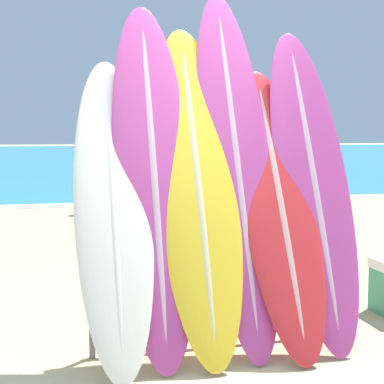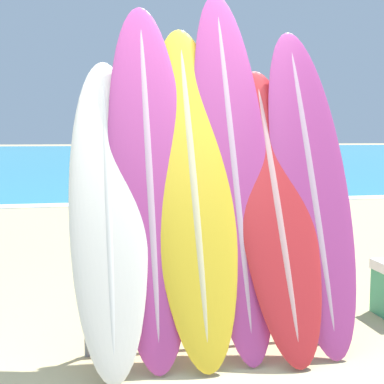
{
  "view_description": "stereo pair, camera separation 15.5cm",
  "coord_description": "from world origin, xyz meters",
  "views": [
    {
      "loc": [
        -0.67,
        -3.0,
        1.41
      ],
      "look_at": [
        0.33,
        1.14,
        0.96
      ],
      "focal_mm": 50.0,
      "sensor_mm": 36.0,
      "label": 1
    },
    {
      "loc": [
        -0.51,
        -3.03,
        1.41
      ],
      "look_at": [
        0.33,
        1.14,
        0.96
      ],
      "focal_mm": 50.0,
      "sensor_mm": 36.0,
      "label": 2
    }
  ],
  "objects": [
    {
      "name": "surfboard_slot_2",
      "position": [
        0.18,
        0.38,
        1.1
      ],
      "size": [
        0.55,
        1.08,
        2.19
      ],
      "color": "yellow",
      "rests_on": "ground_plane"
    },
    {
      "name": "person_far_left",
      "position": [
        2.27,
        5.05,
        0.83
      ],
      "size": [
        0.26,
        0.2,
        1.53
      ],
      "rotation": [
        0.0,
        0.0,
        0.17
      ],
      "color": "beige",
      "rests_on": "ground_plane"
    },
    {
      "name": "surfboard_slot_5",
      "position": [
        1.01,
        0.39,
        1.1
      ],
      "size": [
        0.53,
        1.0,
        2.19
      ],
      "color": "#B23D8E",
      "rests_on": "ground_plane"
    },
    {
      "name": "person_far_right",
      "position": [
        1.46,
        5.7,
        0.95
      ],
      "size": [
        0.29,
        0.23,
        1.74
      ],
      "rotation": [
        0.0,
        0.0,
        3.27
      ],
      "color": "#A87A5B",
      "rests_on": "ground_plane"
    },
    {
      "name": "person_near_water",
      "position": [
        1.49,
        4.05,
        0.84
      ],
      "size": [
        0.26,
        0.23,
        1.55
      ],
      "rotation": [
        0.0,
        0.0,
        3.61
      ],
      "color": "#846047",
      "rests_on": "ground_plane"
    },
    {
      "name": "ground_plane",
      "position": [
        0.0,
        0.0,
        0.0
      ],
      "size": [
        160.0,
        160.0,
        0.0
      ],
      "primitive_type": "plane",
      "color": "tan"
    },
    {
      "name": "surfboard_rack",
      "position": [
        0.33,
        0.34,
        0.5
      ],
      "size": [
        1.73,
        0.04,
        0.94
      ],
      "color": "slate",
      "rests_on": "ground_plane"
    },
    {
      "name": "surfboard_slot_3",
      "position": [
        0.47,
        0.45,
        1.23
      ],
      "size": [
        0.5,
        1.08,
        2.47
      ],
      "color": "#B23D8E",
      "rests_on": "ground_plane"
    },
    {
      "name": "ocean_water",
      "position": [
        0.0,
        37.25,
        0.0
      ],
      "size": [
        120.0,
        60.0,
        0.01
      ],
      "color": "teal",
      "rests_on": "ground_plane"
    },
    {
      "name": "person_mid_beach",
      "position": [
        0.13,
        6.98,
        0.87
      ],
      "size": [
        0.21,
        0.27,
        1.59
      ],
      "rotation": [
        0.0,
        0.0,
        4.72
      ],
      "color": "#A87A5B",
      "rests_on": "ground_plane"
    },
    {
      "name": "surfboard_slot_0",
      "position": [
        -0.37,
        0.33,
        0.97
      ],
      "size": [
        0.49,
        1.05,
        1.94
      ],
      "color": "silver",
      "rests_on": "ground_plane"
    },
    {
      "name": "surfboard_slot_1",
      "position": [
        -0.1,
        0.41,
        1.17
      ],
      "size": [
        0.52,
        1.03,
        2.34
      ],
      "color": "#B23D8E",
      "rests_on": "ground_plane"
    },
    {
      "name": "surfboard_slot_4",
      "position": [
        0.74,
        0.32,
        0.95
      ],
      "size": [
        0.53,
        1.03,
        1.9
      ],
      "color": "red",
      "rests_on": "ground_plane"
    }
  ]
}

